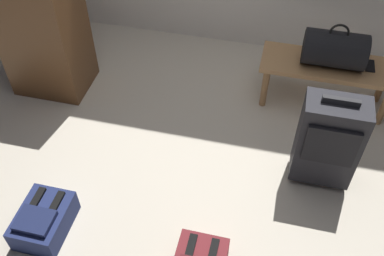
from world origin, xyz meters
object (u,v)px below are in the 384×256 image
(cell_phone, at_px, (370,66))
(suitcase_upright_charcoal, at_px, (328,141))
(bench, at_px, (328,70))
(side_cabinet, at_px, (42,26))
(backpack_navy, at_px, (44,220))
(duffel_bag_black, at_px, (335,49))

(cell_phone, bearing_deg, suitcase_upright_charcoal, -108.80)
(bench, relative_size, suitcase_upright_charcoal, 1.39)
(bench, bearing_deg, side_cabinet, -172.93)
(cell_phone, height_order, suitcase_upright_charcoal, suitcase_upright_charcoal)
(cell_phone, bearing_deg, backpack_navy, -139.61)
(suitcase_upright_charcoal, relative_size, backpack_navy, 1.89)
(duffel_bag_black, height_order, side_cabinet, side_cabinet)
(backpack_navy, height_order, side_cabinet, side_cabinet)
(suitcase_upright_charcoal, xyz_separation_m, side_cabinet, (-2.14, 0.50, 0.18))
(bench, height_order, suitcase_upright_charcoal, suitcase_upright_charcoal)
(duffel_bag_black, bearing_deg, backpack_navy, -135.72)
(duffel_bag_black, bearing_deg, suitcase_upright_charcoal, -89.62)
(backpack_navy, bearing_deg, duffel_bag_black, 44.28)
(bench, xyz_separation_m, backpack_navy, (-1.59, -1.56, -0.23))
(backpack_navy, relative_size, side_cabinet, 0.35)
(cell_phone, height_order, side_cabinet, side_cabinet)
(bench, bearing_deg, duffel_bag_black, -0.00)
(bench, bearing_deg, backpack_navy, -135.67)
(suitcase_upright_charcoal, distance_m, backpack_navy, 1.81)
(bench, relative_size, cell_phone, 6.94)
(duffel_bag_black, xyz_separation_m, backpack_navy, (-1.60, -1.56, -0.42))
(backpack_navy, xyz_separation_m, side_cabinet, (-0.54, 1.29, 0.46))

